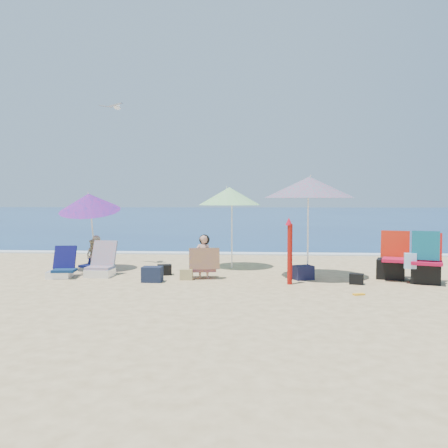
# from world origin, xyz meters

# --- Properties ---
(ground) EXTENTS (120.00, 120.00, 0.00)m
(ground) POSITION_xyz_m (0.00, 0.00, 0.00)
(ground) COLOR #D8BC84
(ground) RESTS_ON ground
(sea) EXTENTS (120.00, 80.00, 0.12)m
(sea) POSITION_xyz_m (0.00, 45.00, -0.05)
(sea) COLOR navy
(sea) RESTS_ON ground
(foam) EXTENTS (120.00, 0.50, 0.04)m
(foam) POSITION_xyz_m (0.00, 5.10, 0.02)
(foam) COLOR white
(foam) RESTS_ON ground
(umbrella_turquoise) EXTENTS (2.39, 2.39, 2.10)m
(umbrella_turquoise) POSITION_xyz_m (1.43, 1.07, 1.85)
(umbrella_turquoise) COLOR white
(umbrella_turquoise) RESTS_ON ground
(umbrella_striped) EXTENTS (1.88, 1.88, 1.92)m
(umbrella_striped) POSITION_xyz_m (-0.27, 2.38, 1.68)
(umbrella_striped) COLOR white
(umbrella_striped) RESTS_ON ground
(umbrella_blue) EXTENTS (1.41, 1.47, 1.88)m
(umbrella_blue) POSITION_xyz_m (-3.40, 1.77, 1.54)
(umbrella_blue) COLOR silver
(umbrella_blue) RESTS_ON ground
(furled_umbrella) EXTENTS (0.15, 0.15, 1.26)m
(furled_umbrella) POSITION_xyz_m (0.99, 0.29, 0.69)
(furled_umbrella) COLOR #A0120B
(furled_umbrella) RESTS_ON ground
(chair_navy) EXTENTS (0.62, 0.62, 0.64)m
(chair_navy) POSITION_xyz_m (-3.62, 0.74, 0.17)
(chair_navy) COLOR #0E284F
(chair_navy) RESTS_ON ground
(chair_rainbow) EXTENTS (0.54, 0.68, 0.72)m
(chair_rainbow) POSITION_xyz_m (-2.88, 0.97, 0.19)
(chair_rainbow) COLOR #E0734F
(chair_rainbow) RESTS_ON ground
(camp_chair_left) EXTENTS (0.71, 0.90, 0.97)m
(camp_chair_left) POSITION_xyz_m (3.10, 1.06, 0.29)
(camp_chair_left) COLOR #B60D2E
(camp_chair_left) RESTS_ON ground
(camp_chair_right) EXTENTS (0.79, 0.76, 1.01)m
(camp_chair_right) POSITION_xyz_m (3.59, 0.58, 0.37)
(camp_chair_right) COLOR #AA0C2F
(camp_chair_right) RESTS_ON ground
(person_center) EXTENTS (0.63, 0.53, 0.89)m
(person_center) POSITION_xyz_m (-0.70, 0.80, 0.43)
(person_center) COLOR tan
(person_center) RESTS_ON ground
(person_left) EXTENTS (0.60, 0.69, 0.81)m
(person_left) POSITION_xyz_m (-3.19, 1.45, 0.37)
(person_left) COLOR #D5B380
(person_left) RESTS_ON ground
(bag_navy_a) EXTENTS (0.39, 0.28, 0.30)m
(bag_navy_a) POSITION_xyz_m (-1.65, 0.36, 0.15)
(bag_navy_a) COLOR #171E33
(bag_navy_a) RESTS_ON ground
(bag_black_a) EXTENTS (0.34, 0.28, 0.22)m
(bag_black_a) POSITION_xyz_m (-1.58, 1.22, 0.11)
(bag_black_a) COLOR black
(bag_black_a) RESTS_ON ground
(bag_tan) EXTENTS (0.26, 0.19, 0.22)m
(bag_tan) POSITION_xyz_m (-1.03, 0.66, 0.11)
(bag_tan) COLOR tan
(bag_tan) RESTS_ON ground
(bag_navy_b) EXTENTS (0.45, 0.40, 0.28)m
(bag_navy_b) POSITION_xyz_m (1.30, 0.85, 0.14)
(bag_navy_b) COLOR #181935
(bag_navy_b) RESTS_ON ground
(bag_black_b) EXTENTS (0.30, 0.24, 0.20)m
(bag_black_b) POSITION_xyz_m (2.26, 0.39, 0.10)
(bag_black_b) COLOR black
(bag_black_b) RESTS_ON ground
(orange_item) EXTENTS (0.21, 0.15, 0.03)m
(orange_item) POSITION_xyz_m (2.08, -0.65, 0.01)
(orange_item) COLOR #FFAA1A
(orange_item) RESTS_ON ground
(seagull) EXTENTS (0.64, 0.47, 0.13)m
(seagull) POSITION_xyz_m (-2.99, 2.60, 3.82)
(seagull) COLOR white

